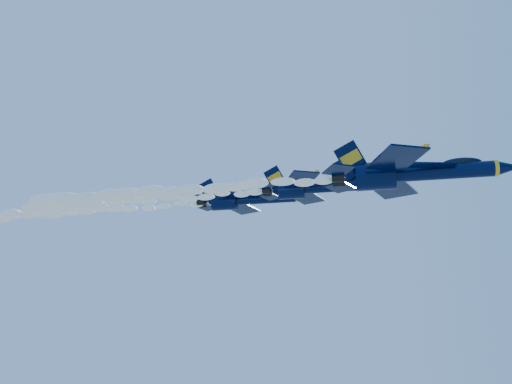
# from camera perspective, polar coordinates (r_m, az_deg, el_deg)

# --- Properties ---
(jet_lead) EXTENTS (19.21, 15.76, 7.14)m
(jet_lead) POSITION_cam_1_polar(r_m,az_deg,el_deg) (61.29, 15.41, 1.87)
(jet_lead) COLOR black
(smoke_trail_jet_lead) EXTENTS (34.56, 1.99, 1.79)m
(smoke_trail_jet_lead) POSITION_cam_1_polar(r_m,az_deg,el_deg) (63.75, -7.95, 0.13)
(smoke_trail_jet_lead) COLOR white
(jet_second) EXTENTS (15.79, 12.96, 5.87)m
(jet_second) POSITION_cam_1_polar(r_m,az_deg,el_deg) (73.12, 6.01, 0.46)
(jet_second) COLOR black
(smoke_trail_jet_second) EXTENTS (34.56, 1.63, 1.47)m
(smoke_trail_jet_second) POSITION_cam_1_polar(r_m,az_deg,el_deg) (78.23, -11.80, -0.84)
(smoke_trail_jet_second) COLOR white
(jet_third) EXTENTS (17.21, 14.11, 6.39)m
(jet_third) POSITION_cam_1_polar(r_m,az_deg,el_deg) (83.47, -0.86, -0.72)
(jet_third) COLOR black
(smoke_trail_jet_third) EXTENTS (34.56, 1.78, 1.60)m
(smoke_trail_jet_third) POSITION_cam_1_polar(r_m,az_deg,el_deg) (91.09, -16.27, -1.79)
(smoke_trail_jet_third) COLOR white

